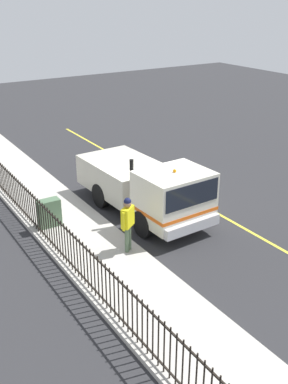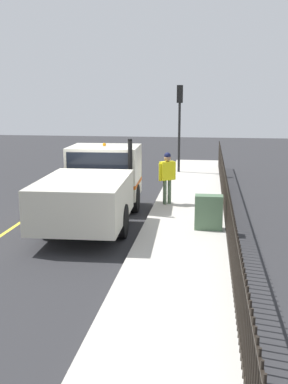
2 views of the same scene
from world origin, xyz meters
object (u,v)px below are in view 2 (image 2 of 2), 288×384
at_px(work_truck, 96,183).
at_px(worker_standing, 167,173).
at_px(utility_cabinet, 209,212).
at_px(traffic_cone, 41,212).
at_px(traffic_light_near, 180,111).

distance_m(work_truck, worker_standing, 2.85).
distance_m(work_truck, utility_cabinet, 3.71).
bearing_deg(utility_cabinet, worker_standing, 116.35).
bearing_deg(traffic_cone, utility_cabinet, -4.52).
bearing_deg(utility_cabinet, work_truck, 164.44).
xyz_separation_m(worker_standing, traffic_cone, (-3.69, -2.55, -0.91)).
bearing_deg(worker_standing, utility_cabinet, 81.89).
xyz_separation_m(work_truck, utility_cabinet, (3.53, -0.98, -0.59)).
height_order(work_truck, utility_cabinet, work_truck).
height_order(work_truck, worker_standing, work_truck).
bearing_deg(work_truck, worker_standing, 41.53).
bearing_deg(traffic_cone, worker_standing, 34.58).
height_order(traffic_light_near, utility_cabinet, traffic_light_near).
height_order(work_truck, traffic_cone, work_truck).
distance_m(worker_standing, traffic_light_near, 7.32).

